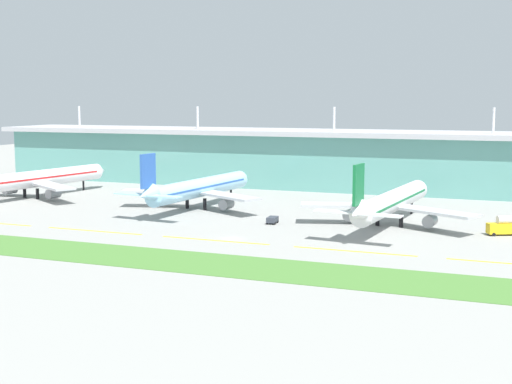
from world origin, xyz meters
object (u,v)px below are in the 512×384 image
(airliner_far_middle, at_px, (391,202))
(fuel_truck, at_px, (503,226))
(pushback_tug, at_px, (272,220))
(airliner_near_middle, at_px, (198,188))
(airliner_nearest, at_px, (34,179))

(airliner_far_middle, xyz_separation_m, fuel_truck, (28.37, -3.31, -4.19))
(pushback_tug, height_order, fuel_truck, fuel_truck)
(airliner_near_middle, relative_size, pushback_tug, 13.49)
(airliner_near_middle, bearing_deg, airliner_nearest, 178.55)
(airliner_near_middle, distance_m, airliner_far_middle, 61.47)
(airliner_far_middle, relative_size, pushback_tug, 14.25)
(airliner_near_middle, bearing_deg, airliner_far_middle, -7.52)
(airliner_nearest, distance_m, fuel_truck, 153.26)
(fuel_truck, bearing_deg, airliner_near_middle, 172.75)
(airliner_nearest, xyz_separation_m, pushback_tug, (93.51, -18.01, -5.35))
(airliner_near_middle, distance_m, fuel_truck, 90.12)
(pushback_tug, bearing_deg, airliner_near_middle, 151.46)
(airliner_nearest, bearing_deg, fuel_truck, -4.86)
(airliner_near_middle, xyz_separation_m, airliner_far_middle, (60.94, -8.05, 0.00))
(airliner_nearest, xyz_separation_m, airliner_far_middle, (124.29, -9.65, -0.00))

